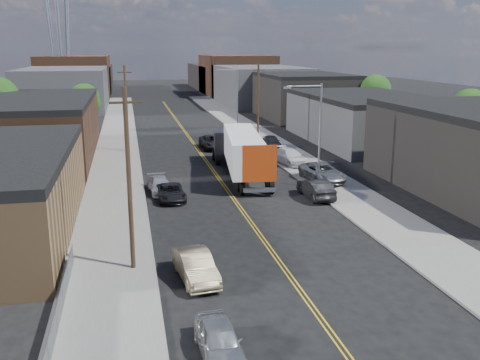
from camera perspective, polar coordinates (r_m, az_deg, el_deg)
name	(u,v)px	position (r m, az deg, el deg)	size (l,w,h in m)	color
ground	(184,131)	(79.39, -5.95, 5.23)	(260.00, 260.00, 0.00)	black
centerline	(198,149)	(64.70, -4.52, 3.28)	(0.32, 120.00, 0.01)	gold
sidewalk_left	(117,152)	(64.19, -12.97, 2.95)	(5.00, 140.00, 0.15)	slate
sidewalk_right	(274,146)	(66.55, 3.63, 3.66)	(5.00, 140.00, 0.15)	slate
warehouse_brown	(37,128)	(63.44, -20.86, 5.22)	(12.00, 26.00, 6.60)	#4C2F1E
industrial_right_b	(365,118)	(71.35, 13.23, 6.43)	(14.00, 24.00, 6.10)	#333335
industrial_right_c	(302,95)	(95.32, 6.62, 8.97)	(14.00, 22.00, 7.60)	black
skyline_left_a	(65,88)	(113.97, -18.13, 9.28)	(16.00, 30.00, 8.00)	#333335
skyline_right_a	(259,85)	(116.78, 2.06, 10.05)	(16.00, 30.00, 8.00)	#333335
skyline_left_b	(76,77)	(138.75, -17.12, 10.49)	(16.00, 26.00, 10.00)	#4C2F1E
skyline_right_b	(236,75)	(141.07, -0.43, 11.14)	(16.00, 26.00, 10.00)	#4C2F1E
skyline_left_c	(82,78)	(158.74, -16.48, 10.35)	(16.00, 40.00, 7.00)	black
skyline_right_c	(223,77)	(160.77, -1.87, 10.94)	(16.00, 40.00, 7.00)	black
streetlight_near	(316,127)	(46.32, 8.07, 5.62)	(3.39, 0.25, 9.00)	gray
streetlight_far	(235,94)	(79.91, -0.55, 9.21)	(3.39, 0.25, 9.00)	gray
utility_pole_left_near	(129,180)	(28.88, -11.76, 0.05)	(1.60, 0.26, 10.00)	black
utility_pole_left_far	(126,108)	(63.43, -12.04, 7.50)	(1.60, 0.26, 10.00)	black
utility_pole_right	(258,103)	(68.39, 1.95, 8.24)	(1.60, 0.26, 10.00)	black
chainlink_fence	(56,323)	(24.57, -19.03, -14.19)	(0.05, 16.00, 1.22)	slate
tree_left_far	(85,100)	(80.62, -16.19, 8.16)	(4.35, 4.20, 6.97)	black
tree_right_near	(470,111)	(66.56, 23.33, 6.73)	(4.60, 4.48, 7.44)	black
tree_right_far	(376,92)	(87.16, 14.27, 9.08)	(4.85, 4.76, 7.91)	black
semi_truck	(239,150)	(51.08, -0.10, 3.27)	(4.39, 16.78, 4.32)	silver
car_left_a	(219,340)	(22.04, -2.22, -16.72)	(1.64, 4.07, 1.39)	#A4A7A9
car_left_b	(196,266)	(28.53, -4.76, -9.15)	(1.61, 4.62, 1.52)	#89785A
car_left_c	(171,192)	(43.23, -7.38, -1.31)	(2.12, 4.59, 1.28)	black
car_left_d	(160,185)	(45.55, -8.54, -0.55)	(1.82, 4.47, 1.30)	#BBBEC1
car_right_oncoming	(316,188)	(43.87, 8.09, -0.90)	(1.68, 4.81, 1.58)	black
car_right_lot_a	(322,172)	(49.02, 8.77, 0.84)	(2.65, 5.74, 1.60)	#919596
car_right_lot_b	(290,156)	(55.83, 5.31, 2.52)	(2.16, 5.32, 1.54)	silver
car_right_lot_c	(272,142)	(64.71, 3.40, 4.11)	(1.76, 4.38, 1.49)	black
car_ahead_truck	(212,142)	(64.92, -2.96, 4.05)	(2.63, 5.71, 1.59)	black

